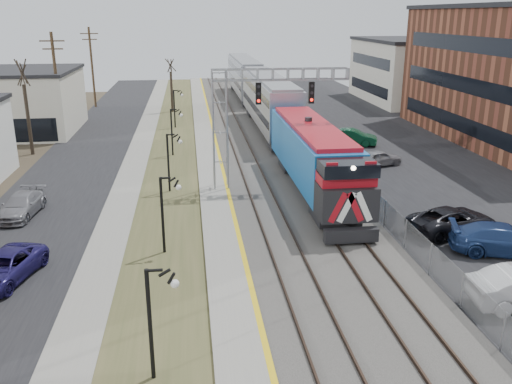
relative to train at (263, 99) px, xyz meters
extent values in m
cube|color=black|center=(-17.00, -15.37, -2.86)|extent=(7.00, 120.00, 0.04)
cube|color=gray|center=(-12.50, -15.37, -2.84)|extent=(2.00, 120.00, 0.08)
cube|color=#414625|center=(-9.50, -15.37, -2.85)|extent=(4.00, 120.00, 0.06)
cube|color=gray|center=(-6.50, -15.37, -2.76)|extent=(2.00, 120.00, 0.24)
cube|color=#595651|center=(-1.50, -15.37, -2.78)|extent=(8.00, 120.00, 0.20)
cube|color=black|center=(10.50, -15.37, -2.86)|extent=(16.00, 120.00, 0.04)
cube|color=gold|center=(-5.62, -15.37, -2.64)|extent=(0.24, 120.00, 0.01)
cube|color=#2D2119|center=(-4.25, -15.37, -2.61)|extent=(0.08, 120.00, 0.15)
cube|color=#2D2119|center=(-2.75, -15.37, -2.61)|extent=(0.08, 120.00, 0.15)
cube|color=#2D2119|center=(-0.75, -15.37, -2.61)|extent=(0.08, 120.00, 0.15)
cube|color=#2D2119|center=(0.75, -15.37, -2.61)|extent=(0.08, 120.00, 0.15)
cube|color=#1560AC|center=(0.00, -24.19, -0.41)|extent=(3.00, 17.00, 4.25)
cube|color=black|center=(0.00, -32.89, -2.18)|extent=(2.80, 0.50, 0.70)
cube|color=#91929A|center=(0.00, -3.89, 0.13)|extent=(3.00, 22.00, 5.33)
cube|color=#91929A|center=(0.00, 18.91, 0.13)|extent=(3.00, 22.00, 5.33)
cube|color=gray|center=(-6.00, -22.37, 1.12)|extent=(1.00, 1.00, 8.00)
cube|color=gray|center=(-2.00, -22.37, 4.87)|extent=(9.00, 0.80, 0.80)
cube|color=black|center=(-3.50, -22.82, 3.72)|extent=(0.35, 0.25, 1.40)
cube|color=black|center=(0.00, -22.82, 3.72)|extent=(0.35, 0.25, 1.40)
cylinder|color=black|center=(-9.50, -42.37, -0.88)|extent=(0.14, 0.14, 4.00)
cylinder|color=black|center=(-9.50, -32.37, -0.88)|extent=(0.14, 0.14, 4.00)
cylinder|color=black|center=(-9.50, -22.37, -0.88)|extent=(0.14, 0.14, 4.00)
cylinder|color=black|center=(-9.50, -12.37, -0.88)|extent=(0.14, 0.14, 4.00)
cylinder|color=black|center=(-9.50, -0.37, -0.88)|extent=(0.14, 0.14, 4.00)
cylinder|color=#4C3823|center=(-20.00, -5.37, 2.12)|extent=(0.28, 0.28, 10.00)
cylinder|color=#4C3823|center=(-20.00, 14.63, 2.12)|extent=(0.28, 0.28, 10.00)
cube|color=gray|center=(2.70, -15.37, -2.08)|extent=(0.04, 120.00, 1.60)
cube|color=beige|center=(-26.50, -0.37, 0.12)|extent=(14.00, 12.00, 6.00)
cube|color=beige|center=(24.50, 14.63, 1.12)|extent=(16.00, 18.00, 8.00)
cylinder|color=#382D23|center=(-21.50, -10.37, 0.09)|extent=(0.30, 0.30, 5.95)
cylinder|color=#382D23|center=(-10.00, 9.63, -0.43)|extent=(0.30, 0.30, 4.90)
imported|color=black|center=(6.09, -31.61, -2.18)|extent=(5.52, 3.65, 1.41)
imported|color=navy|center=(7.34, -34.59, -2.13)|extent=(5.60, 3.53, 1.51)
imported|color=gray|center=(6.76, -17.82, -2.24)|extent=(4.05, 2.65, 1.28)
imported|color=#0C3E24|center=(6.81, -10.49, -2.16)|extent=(4.66, 3.14, 1.45)
imported|color=navy|center=(-16.51, -34.55, -2.23)|extent=(3.30, 5.07, 1.30)
imported|color=gray|center=(-18.12, -25.97, -2.23)|extent=(2.31, 4.67, 1.30)
camera|label=1|loc=(-8.01, -57.73, 8.57)|focal=38.00mm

